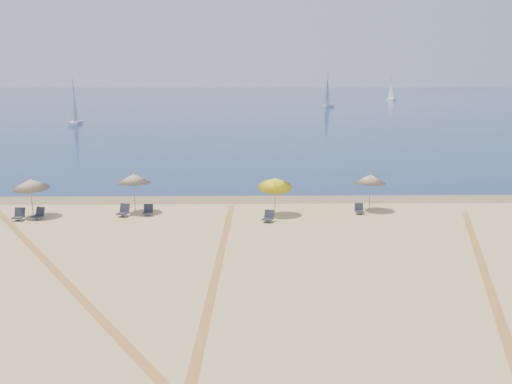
# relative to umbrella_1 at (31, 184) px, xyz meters

# --- Properties ---
(ocean) EXTENTS (500.00, 500.00, 0.00)m
(ocean) POSITION_rel_umbrella_1_xyz_m (13.14, 205.63, -1.96)
(ocean) COLOR #0C2151
(ocean) RESTS_ON ground
(wet_sand) EXTENTS (500.00, 500.00, 0.00)m
(wet_sand) POSITION_rel_umbrella_1_xyz_m (13.14, 4.63, -1.97)
(wet_sand) COLOR olive
(wet_sand) RESTS_ON ground
(umbrella_1) EXTENTS (2.10, 2.14, 2.36)m
(umbrella_1) POSITION_rel_umbrella_1_xyz_m (0.00, 0.00, 0.00)
(umbrella_1) COLOR gray
(umbrella_1) RESTS_ON ground
(umbrella_2) EXTENTS (1.99, 1.99, 2.44)m
(umbrella_2) POSITION_rel_umbrella_1_xyz_m (5.80, 0.95, 0.13)
(umbrella_2) COLOR gray
(umbrella_2) RESTS_ON ground
(umbrella_3) EXTENTS (2.02, 2.09, 2.52)m
(umbrella_3) POSITION_rel_umbrella_1_xyz_m (14.25, 0.06, 0.01)
(umbrella_3) COLOR gray
(umbrella_3) RESTS_ON ground
(umbrella_4) EXTENTS (1.86, 1.86, 2.32)m
(umbrella_4) POSITION_rel_umbrella_1_xyz_m (20.13, 1.19, 0.01)
(umbrella_4) COLOR gray
(umbrella_4) RESTS_ON ground
(chair_2) EXTENTS (0.62, 0.72, 0.71)m
(chair_2) POSITION_rel_umbrella_1_xyz_m (-0.51, -0.82, -1.66)
(chair_2) COLOR black
(chair_2) RESTS_ON ground
(chair_3) EXTENTS (0.79, 0.85, 0.70)m
(chair_3) POSITION_rel_umbrella_1_xyz_m (0.55, -0.63, -1.66)
(chair_3) COLOR black
(chair_3) RESTS_ON ground
(chair_4) EXTENTS (0.77, 0.84, 0.73)m
(chair_4) POSITION_rel_umbrella_1_xyz_m (5.31, 0.00, -1.65)
(chair_4) COLOR black
(chair_4) RESTS_ON ground
(chair_5) EXTENTS (0.56, 0.65, 0.66)m
(chair_5) POSITION_rel_umbrella_1_xyz_m (6.71, 0.20, -1.68)
(chair_5) COLOR black
(chair_5) RESTS_ON ground
(chair_6) EXTENTS (0.76, 0.81, 0.67)m
(chair_6) POSITION_rel_umbrella_1_xyz_m (13.80, -1.47, -1.68)
(chair_6) COLOR black
(chair_6) RESTS_ON ground
(chair_7) EXTENTS (0.54, 0.63, 0.62)m
(chair_7) POSITION_rel_umbrella_1_xyz_m (19.35, 0.38, -1.70)
(chair_7) COLOR black
(chair_7) RESTS_ON ground
(sailboat_0) EXTENTS (1.75, 5.27, 7.70)m
(sailboat_0) POSITION_rel_umbrella_1_xyz_m (-16.67, 64.94, 0.36)
(sailboat_0) COLOR white
(sailboat_0) RESTS_ON ocean
(sailboat_1) EXTENTS (4.35, 6.15, 9.18)m
(sailboat_1) POSITION_rel_umbrella_1_xyz_m (34.50, 119.90, 0.81)
(sailboat_1) COLOR white
(sailboat_1) RESTS_ON ocean
(sailboat_2) EXTENTS (2.45, 5.60, 8.09)m
(sailboat_2) POSITION_rel_umbrella_1_xyz_m (63.26, 165.24, 0.48)
(sailboat_2) COLOR white
(sailboat_2) RESTS_ON ocean
(tire_tracks) EXTENTS (56.12, 43.39, 0.00)m
(tire_tracks) POSITION_rel_umbrella_1_xyz_m (11.97, -10.67, -1.97)
(tire_tracks) COLOR tan
(tire_tracks) RESTS_ON ground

